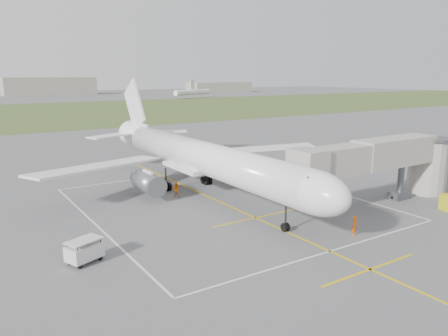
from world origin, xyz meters
TOP-DOWN VIEW (x-y plane):
  - ground at (0.00, 0.00)m, footprint 700.00×700.00m
  - grass_strip at (0.00, 130.00)m, footprint 700.00×120.00m
  - apron_markings at (0.00, -5.82)m, footprint 28.20×60.00m
  - airliner at (-0.00, 0.75)m, footprint 38.93×46.75m
  - jet_bridge at (15.72, -13.50)m, footprint 23.40×5.00m
  - baggage_cart at (-17.24, -11.37)m, footprint 3.02×2.44m
  - ramp_worker_nose at (4.44, -18.65)m, footprint 0.79×0.67m
  - ramp_worker_wing at (-3.12, 1.35)m, footprint 1.06×0.98m
  - distant_aircraft at (5.23, 174.13)m, footprint 218.26×55.70m

SIDE VIEW (x-z plane):
  - ground at x=0.00m, z-range 0.00..0.00m
  - apron_markings at x=0.00m, z-range 0.00..0.01m
  - grass_strip at x=0.00m, z-range 0.00..0.02m
  - ramp_worker_wing at x=-3.12m, z-range 0.00..1.75m
  - ramp_worker_nose at x=4.44m, z-range 0.00..1.85m
  - baggage_cart at x=-17.24m, z-range 0.02..1.84m
  - distant_aircraft at x=5.23m, z-range -0.84..8.01m
  - airliner at x=0.00m, z-range -2.37..11.15m
  - jet_bridge at x=15.72m, z-range 1.14..8.34m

